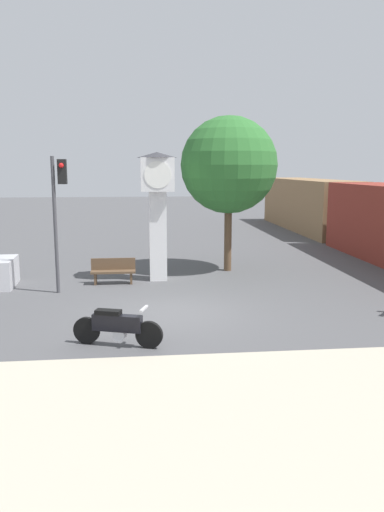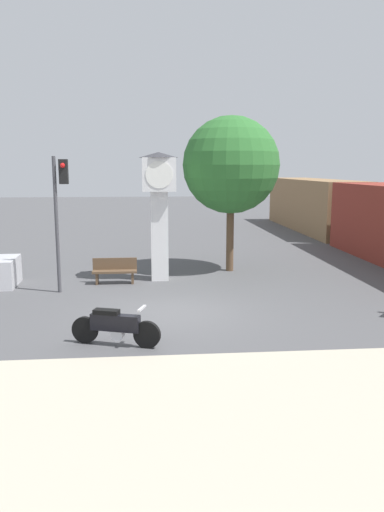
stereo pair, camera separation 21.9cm
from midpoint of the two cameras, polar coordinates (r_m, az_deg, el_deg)
The scene contains 8 objects.
ground_plane at distance 14.59m, azimuth -1.87°, elevation -6.51°, with size 120.00×120.00×0.00m, color #4C4C4F.
sidewalk_strip at distance 8.49m, azimuth 0.83°, elevation -18.86°, with size 36.00×6.00×0.10m.
motorcycle at distance 11.99m, azimuth -8.26°, elevation -7.96°, with size 2.13×0.83×0.97m.
clock_tower at distance 18.46m, azimuth -3.45°, elevation 6.89°, with size 1.44×1.44×4.72m.
freight_train at distance 28.76m, azimuth 18.24°, elevation 4.63°, with size 2.80×26.56×3.40m.
traffic_light at distance 17.02m, azimuth -14.51°, elevation 6.18°, with size 0.50×0.35×4.53m.
street_tree at distance 20.13m, azimuth 4.79°, elevation 10.29°, with size 3.84×3.84×6.19m.
bench at distance 18.33m, azimuth -8.48°, elevation -1.60°, with size 1.60×0.44×0.92m.
Camera 2 is at (-0.67, -13.98, 4.15)m, focal length 35.00 mm.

